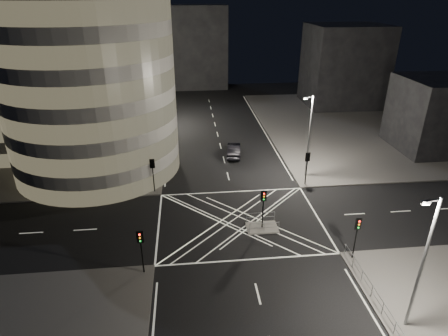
{
  "coord_description": "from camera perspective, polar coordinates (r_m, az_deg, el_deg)",
  "views": [
    {
      "loc": [
        -4.79,
        -31.16,
        20.87
      ],
      "look_at": [
        -0.91,
        6.13,
        3.0
      ],
      "focal_mm": 30.0,
      "sensor_mm": 36.0,
      "label": 1
    }
  ],
  "objects": [
    {
      "name": "tree_e",
      "position": [
        66.59,
        -10.83,
        10.33
      ],
      "size": [
        4.01,
        4.01,
        6.13
      ],
      "color": "black",
      "rests_on": "sidewalk_far_left"
    },
    {
      "name": "building_far_end",
      "position": [
        89.95,
        -5.65,
        17.79
      ],
      "size": [
        18.0,
        8.0,
        18.0
      ],
      "primitive_type": "cube",
      "color": "black",
      "rests_on": "ground"
    },
    {
      "name": "building_right_near",
      "position": [
        60.67,
        29.59,
        7.14
      ],
      "size": [
        10.0,
        10.0,
        10.0
      ],
      "primitive_type": "cube",
      "color": "black",
      "rests_on": "sidewalk_far_right"
    },
    {
      "name": "traffic_signal_nl",
      "position": [
        30.53,
        -12.55,
        -11.26
      ],
      "size": [
        0.55,
        0.22,
        4.0
      ],
      "color": "black",
      "rests_on": "sidewalk_near_left"
    },
    {
      "name": "traffic_signal_nr",
      "position": [
        33.17,
        19.61,
        -8.98
      ],
      "size": [
        0.55,
        0.22,
        4.0
      ],
      "color": "black",
      "rests_on": "sidewalk_near_right"
    },
    {
      "name": "street_lamp_left_near",
      "position": [
        46.04,
        -11.43,
        5.52
      ],
      "size": [
        1.25,
        0.25,
        10.0
      ],
      "color": "slate",
      "rests_on": "sidewalk_far_left"
    },
    {
      "name": "ground",
      "position": [
        37.81,
        2.36,
        -8.04
      ],
      "size": [
        120.0,
        120.0,
        0.0
      ],
      "primitive_type": "plane",
      "color": "black",
      "rests_on": "ground"
    },
    {
      "name": "tree_d",
      "position": [
        60.45,
        -11.33,
        10.16
      ],
      "size": [
        5.74,
        5.74,
        8.55
      ],
      "color": "black",
      "rests_on": "sidewalk_far_left"
    },
    {
      "name": "street_lamp_right_far",
      "position": [
        45.28,
        12.81,
        5.05
      ],
      "size": [
        1.25,
        0.25,
        10.0
      ],
      "color": "slate",
      "rests_on": "sidewalk_far_right"
    },
    {
      "name": "street_lamp_right_near",
      "position": [
        27.05,
        27.94,
        -12.52
      ],
      "size": [
        1.25,
        0.25,
        10.0
      ],
      "color": "slate",
      "rests_on": "sidewalk_near_right"
    },
    {
      "name": "traffic_signal_fr",
      "position": [
        44.14,
        12.55,
        0.83
      ],
      "size": [
        0.55,
        0.22,
        4.0
      ],
      "color": "black",
      "rests_on": "sidewalk_far_right"
    },
    {
      "name": "railing_island_south",
      "position": [
        35.78,
        6.14,
        -9.0
      ],
      "size": [
        2.8,
        0.06,
        1.1
      ],
      "primitive_type": "cube",
      "color": "slate",
      "rests_on": "central_island"
    },
    {
      "name": "tree_a",
      "position": [
        43.9,
        -12.95,
        2.31
      ],
      "size": [
        4.08,
        4.08,
        6.28
      ],
      "color": "black",
      "rests_on": "sidewalk_far_left"
    },
    {
      "name": "railing_near_right",
      "position": [
        30.65,
        22.29,
        -18.04
      ],
      "size": [
        0.06,
        11.7,
        1.1
      ],
      "primitive_type": "cube",
      "color": "slate",
      "rests_on": "sidewalk_near_right"
    },
    {
      "name": "street_lamp_left_far",
      "position": [
        63.22,
        -10.16,
        11.06
      ],
      "size": [
        1.25,
        0.25,
        10.0
      ],
      "color": "slate",
      "rests_on": "sidewalk_far_left"
    },
    {
      "name": "traffic_signal_island",
      "position": [
        35.33,
        6.02,
        -5.22
      ],
      "size": [
        0.55,
        0.22,
        4.0
      ],
      "color": "black",
      "rests_on": "central_island"
    },
    {
      "name": "office_tower_curved",
      "position": [
        53.02,
        -24.17,
        14.45
      ],
      "size": [
        30.0,
        29.0,
        27.2
      ],
      "color": "#999791",
      "rests_on": "sidewalk_far_left"
    },
    {
      "name": "tree_c",
      "position": [
        54.82,
        -11.77,
        8.12
      ],
      "size": [
        3.58,
        3.58,
        6.94
      ],
      "color": "black",
      "rests_on": "sidewalk_far_left"
    },
    {
      "name": "railing_island_north",
      "position": [
        37.24,
        5.59,
        -7.45
      ],
      "size": [
        2.8,
        0.06,
        1.1
      ],
      "primitive_type": "cube",
      "color": "slate",
      "rests_on": "central_island"
    },
    {
      "name": "sedan",
      "position": [
        51.83,
        1.5,
        2.76
      ],
      "size": [
        2.5,
        5.36,
        1.7
      ],
      "primitive_type": "imported",
      "rotation": [
        0.0,
        0.0,
        3.0
      ],
      "color": "black",
      "rests_on": "ground"
    },
    {
      "name": "tree_b",
      "position": [
        49.09,
        -12.37,
        6.23
      ],
      "size": [
        4.58,
        4.58,
        7.67
      ],
      "color": "black",
      "rests_on": "sidewalk_far_left"
    },
    {
      "name": "central_island",
      "position": [
        36.85,
        5.81,
        -9.02
      ],
      "size": [
        3.0,
        2.0,
        0.15
      ],
      "primitive_type": "cube",
      "color": "slate",
      "rests_on": "ground"
    },
    {
      "name": "building_right_far",
      "position": [
        78.65,
        17.8,
        14.65
      ],
      "size": [
        14.0,
        12.0,
        15.0
      ],
      "primitive_type": "cube",
      "color": "black",
      "rests_on": "sidewalk_far_right"
    },
    {
      "name": "sidewalk_far_left",
      "position": [
        66.34,
        -27.06,
        4.36
      ],
      "size": [
        42.0,
        42.0,
        0.15
      ],
      "primitive_type": "cube",
      "color": "#585452",
      "rests_on": "ground"
    },
    {
      "name": "traffic_signal_fl",
      "position": [
        42.18,
        -10.81,
        -0.19
      ],
      "size": [
        0.55,
        0.22,
        4.0
      ],
      "color": "black",
      "rests_on": "sidewalk_far_left"
    },
    {
      "name": "sidewalk_far_right",
      "position": [
        70.4,
        23.22,
        6.22
      ],
      "size": [
        42.0,
        42.0,
        0.15
      ],
      "primitive_type": "cube",
      "color": "#585452",
      "rests_on": "ground"
    },
    {
      "name": "office_block_rear",
      "position": [
        75.78,
        -19.88,
        16.7
      ],
      "size": [
        24.0,
        16.0,
        22.0
      ],
      "primitive_type": "cube",
      "color": "#999791",
      "rests_on": "sidewalk_far_left"
    }
  ]
}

